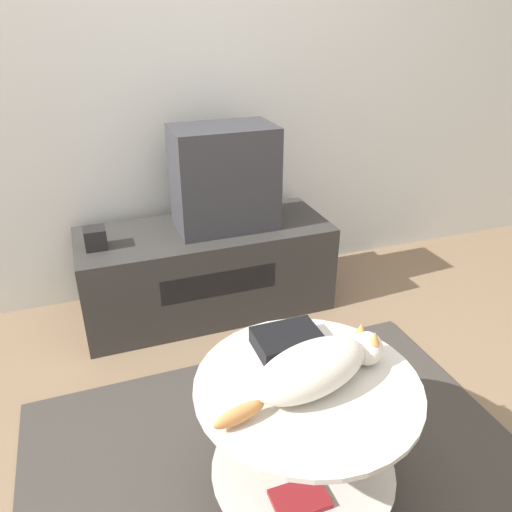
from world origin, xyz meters
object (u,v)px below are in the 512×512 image
at_px(dvd_box, 288,341).
at_px(cat, 316,368).
at_px(tv, 224,178).
at_px(speaker, 95,238).

relative_size(dvd_box, cat, 0.36).
bearing_deg(dvd_box, tv, 83.74).
bearing_deg(tv, cat, -95.17).
bearing_deg(dvd_box, speaker, 116.92).
distance_m(dvd_box, cat, 0.21).
bearing_deg(speaker, cat, -66.74).
height_order(tv, speaker, tv).
bearing_deg(cat, tv, 71.06).
distance_m(speaker, cat, 1.39).
bearing_deg(tv, speaker, -176.05).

